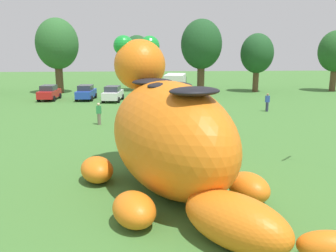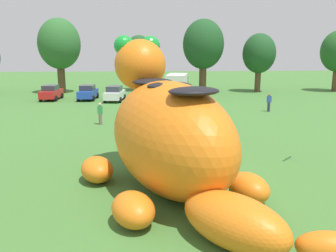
% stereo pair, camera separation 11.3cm
% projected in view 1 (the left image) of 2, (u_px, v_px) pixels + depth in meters
% --- Properties ---
extents(ground_plane, '(160.00, 160.00, 0.00)m').
position_uv_depth(ground_plane, '(198.00, 182.00, 15.48)').
color(ground_plane, '#427533').
extents(giant_inflatable_creature, '(9.30, 11.15, 6.38)m').
position_uv_depth(giant_inflatable_creature, '(170.00, 136.00, 14.11)').
color(giant_inflatable_creature, orange).
rests_on(giant_inflatable_creature, ground).
extents(car_red, '(2.07, 4.17, 1.72)m').
position_uv_depth(car_red, '(49.00, 93.00, 40.41)').
color(car_red, red).
rests_on(car_red, ground).
extents(car_blue, '(2.11, 4.19, 1.72)m').
position_uv_depth(car_blue, '(86.00, 92.00, 40.56)').
color(car_blue, '#2347B7').
rests_on(car_blue, ground).
extents(car_white, '(2.32, 4.28, 1.72)m').
position_uv_depth(car_white, '(113.00, 94.00, 39.46)').
color(car_white, white).
rests_on(car_white, ground).
extents(box_truck, '(3.38, 6.67, 2.95)m').
position_uv_depth(box_truck, '(176.00, 86.00, 40.94)').
color(box_truck, '#333842').
rests_on(box_truck, ground).
extents(tree_left, '(5.48, 5.48, 9.73)m').
position_uv_depth(tree_left, '(57.00, 44.00, 45.88)').
color(tree_left, brown).
rests_on(tree_left, ground).
extents(tree_mid_left, '(4.30, 4.30, 7.63)m').
position_uv_depth(tree_mid_left, '(137.00, 55.00, 48.58)').
color(tree_mid_left, brown).
rests_on(tree_mid_left, ground).
extents(tree_centre_left, '(5.44, 5.44, 9.65)m').
position_uv_depth(tree_centre_left, '(201.00, 45.00, 46.57)').
color(tree_centre_left, brown).
rests_on(tree_centre_left, ground).
extents(tree_centre, '(4.42, 4.42, 7.85)m').
position_uv_depth(tree_centre, '(257.00, 54.00, 47.48)').
color(tree_centre, brown).
rests_on(tree_centre, ground).
extents(tree_centre_right, '(4.67, 4.67, 8.28)m').
position_uv_depth(tree_centre_right, '(336.00, 52.00, 48.07)').
color(tree_centre_right, brown).
rests_on(tree_centre_right, ground).
extents(spectator_near_inflatable, '(0.38, 0.26, 1.71)m').
position_uv_depth(spectator_near_inflatable, '(196.00, 120.00, 24.79)').
color(spectator_near_inflatable, '#726656').
rests_on(spectator_near_inflatable, ground).
extents(spectator_mid_field, '(0.38, 0.26, 1.71)m').
position_uv_depth(spectator_mid_field, '(267.00, 102.00, 32.94)').
color(spectator_mid_field, '#2D334C').
rests_on(spectator_mid_field, ground).
extents(spectator_by_cars, '(0.38, 0.26, 1.71)m').
position_uv_depth(spectator_by_cars, '(160.00, 107.00, 30.25)').
color(spectator_by_cars, '#726656').
rests_on(spectator_by_cars, ground).
extents(spectator_wandering, '(0.38, 0.26, 1.71)m').
position_uv_depth(spectator_wandering, '(99.00, 114.00, 27.13)').
color(spectator_wandering, '#726656').
rests_on(spectator_wandering, ground).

